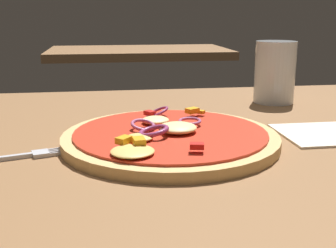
{
  "coord_description": "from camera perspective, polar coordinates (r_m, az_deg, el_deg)",
  "views": [
    {
      "loc": [
        -0.13,
        -0.46,
        0.19
      ],
      "look_at": [
        -0.05,
        0.06,
        0.06
      ],
      "focal_mm": 45.62,
      "sensor_mm": 36.0,
      "label": 1
    }
  ],
  "objects": [
    {
      "name": "dining_table",
      "position": [
        0.51,
        7.06,
        -5.46
      ],
      "size": [
        1.17,
        0.85,
        0.04
      ],
      "color": "brown",
      "rests_on": "ground"
    },
    {
      "name": "pizza",
      "position": [
        0.53,
        0.21,
        -1.75
      ],
      "size": [
        0.27,
        0.27,
        0.03
      ],
      "color": "tan",
      "rests_on": "dining_table"
    },
    {
      "name": "fork",
      "position": [
        0.51,
        -20.35,
        -4.24
      ],
      "size": [
        0.18,
        0.06,
        0.01
      ],
      "color": "silver",
      "rests_on": "dining_table"
    },
    {
      "name": "beer_glass",
      "position": [
        0.79,
        14.06,
        6.37
      ],
      "size": [
        0.07,
        0.07,
        0.11
      ],
      "color": "silver",
      "rests_on": "dining_table"
    },
    {
      "name": "background_table",
      "position": [
        1.97,
        -3.94,
        9.51
      ],
      "size": [
        0.8,
        0.46,
        0.04
      ],
      "color": "brown",
      "rests_on": "ground"
    }
  ]
}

